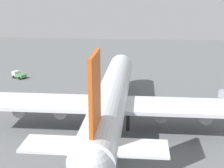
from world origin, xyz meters
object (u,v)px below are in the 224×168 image
object	(u,v)px
cargo_container_aft	(224,94)
safety_cone_nose	(111,85)
cargo_loader	(19,75)
cargo_airplane	(112,96)

from	to	relation	value
cargo_container_aft	safety_cone_nose	xyz separation A→B (m)	(7.14, 31.11, -0.55)
safety_cone_nose	cargo_loader	bearing A→B (deg)	77.28
cargo_loader	safety_cone_nose	bearing A→B (deg)	-102.72
cargo_airplane	cargo_loader	distance (m)	49.37
cargo_airplane	cargo_loader	world-z (taller)	cargo_airplane
cargo_container_aft	safety_cone_nose	distance (m)	31.92
cargo_airplane	cargo_container_aft	xyz separation A→B (m)	(21.52, -28.14, -5.46)
cargo_loader	cargo_container_aft	bearing A→B (deg)	-102.83
cargo_airplane	cargo_loader	size ratio (longest dim) A/B	12.51
cargo_loader	cargo_container_aft	distance (m)	63.50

